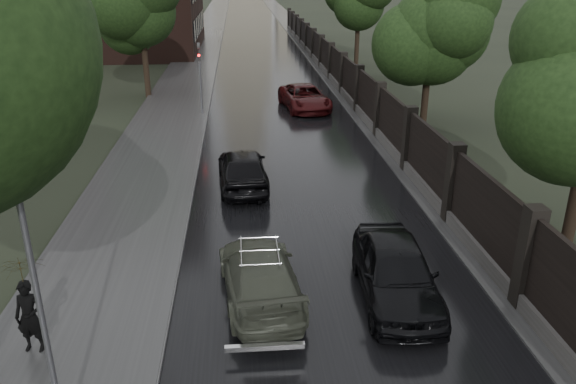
{
  "coord_description": "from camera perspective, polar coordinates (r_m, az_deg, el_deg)",
  "views": [
    {
      "loc": [
        -2.15,
        -6.3,
        7.87
      ],
      "look_at": [
        -0.8,
        9.37,
        1.5
      ],
      "focal_mm": 35.0,
      "sensor_mm": 36.0,
      "label": 1
    }
  ],
  "objects": [
    {
      "name": "pedestrian_umbrella",
      "position": [
        12.85,
        -25.41,
        -8.02
      ],
      "size": [
        1.06,
        1.08,
        2.61
      ],
      "rotation": [
        0.0,
        0.0,
        -0.1
      ],
      "color": "black",
      "rests_on": "sidewalk_left"
    },
    {
      "name": "volga_sedan",
      "position": [
        14.23,
        -2.87,
        -8.45
      ],
      "size": [
        2.27,
        4.67,
        1.31
      ],
      "primitive_type": "imported",
      "rotation": [
        0.0,
        0.0,
        3.24
      ],
      "color": "#3D4134",
      "rests_on": "ground"
    },
    {
      "name": "traffic_light",
      "position": [
        31.84,
        -8.92,
        11.89
      ],
      "size": [
        0.16,
        0.32,
        4.0
      ],
      "color": "#59595E",
      "rests_on": "ground"
    },
    {
      "name": "tree_left_far",
      "position": [
        36.86,
        -14.73,
        17.28
      ],
      "size": [
        4.25,
        4.25,
        7.39
      ],
      "color": "black",
      "rests_on": "ground"
    },
    {
      "name": "tree_right_b",
      "position": [
        30.04,
        14.38,
        15.82
      ],
      "size": [
        4.08,
        4.08,
        7.01
      ],
      "color": "black",
      "rests_on": "ground"
    },
    {
      "name": "car_right_far",
      "position": [
        33.2,
        1.71,
        9.58
      ],
      "size": [
        2.99,
        5.34,
        1.41
      ],
      "primitive_type": "imported",
      "rotation": [
        0.0,
        0.0,
        0.13
      ],
      "color": "#330B0C",
      "rests_on": "ground"
    },
    {
      "name": "lamp_post",
      "position": [
        9.92,
        -23.71,
        -11.67
      ],
      "size": [
        0.25,
        0.12,
        5.11
      ],
      "color": "#59595E",
      "rests_on": "ground"
    },
    {
      "name": "tree_right_c",
      "position": [
        47.39,
        7.19,
        18.35
      ],
      "size": [
        4.08,
        4.08,
        7.01
      ],
      "color": "black",
      "rests_on": "ground"
    },
    {
      "name": "fence_right",
      "position": [
        39.51,
        5.09,
        11.96
      ],
      "size": [
        0.45,
        75.72,
        2.7
      ],
      "color": "#383533",
      "rests_on": "ground"
    },
    {
      "name": "car_right_near",
      "position": [
        14.41,
        10.93,
        -7.92
      ],
      "size": [
        2.05,
        4.6,
        1.54
      ],
      "primitive_type": "imported",
      "rotation": [
        0.0,
        0.0,
        -0.05
      ],
      "color": "black",
      "rests_on": "ground"
    },
    {
      "name": "hatchback_left",
      "position": [
        21.27,
        -4.62,
        2.43
      ],
      "size": [
        2.02,
        4.53,
        1.51
      ],
      "primitive_type": "imported",
      "rotation": [
        0.0,
        0.0,
        3.19
      ],
      "color": "black",
      "rests_on": "ground"
    }
  ]
}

